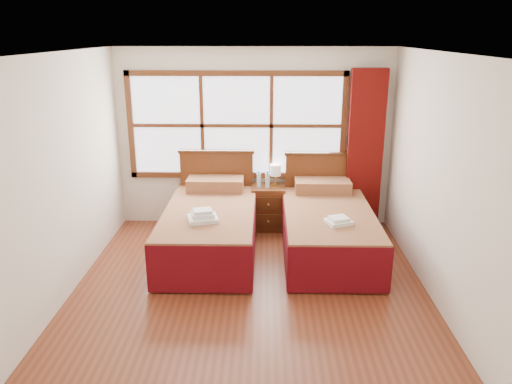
{
  "coord_description": "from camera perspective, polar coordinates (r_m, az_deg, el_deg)",
  "views": [
    {
      "loc": [
        0.17,
        -4.94,
        2.79
      ],
      "look_at": [
        0.06,
        0.7,
        0.98
      ],
      "focal_mm": 35.0,
      "sensor_mm": 36.0,
      "label": 1
    }
  ],
  "objects": [
    {
      "name": "wall_left",
      "position": [
        5.6,
        -21.74,
        1.07
      ],
      "size": [
        0.0,
        4.5,
        4.5
      ],
      "primitive_type": "plane",
      "rotation": [
        1.57,
        0.0,
        1.57
      ],
      "color": "silver",
      "rests_on": "floor"
    },
    {
      "name": "towels_left",
      "position": [
        6.05,
        -6.11,
        -2.79
      ],
      "size": [
        0.41,
        0.38,
        0.15
      ],
      "rotation": [
        0.0,
        0.0,
        0.26
      ],
      "color": "white",
      "rests_on": "bed_left"
    },
    {
      "name": "towels_right",
      "position": [
        6.06,
        9.42,
        -3.27
      ],
      "size": [
        0.35,
        0.33,
        0.08
      ],
      "rotation": [
        0.0,
        0.0,
        0.35
      ],
      "color": "white",
      "rests_on": "bed_right"
    },
    {
      "name": "bottle_far",
      "position": [
        7.18,
        1.31,
        1.35
      ],
      "size": [
        0.06,
        0.06,
        0.24
      ],
      "color": "#A5C4D4",
      "rests_on": "nightstand"
    },
    {
      "name": "curtain",
      "position": [
        7.37,
        12.33,
        4.72
      ],
      "size": [
        0.5,
        0.16,
        2.3
      ],
      "primitive_type": "cube",
      "color": "#5D0C09",
      "rests_on": "wall_back"
    },
    {
      "name": "window",
      "position": [
        7.28,
        -2.22,
        7.6
      ],
      "size": [
        3.16,
        0.06,
        1.56
      ],
      "color": "white",
      "rests_on": "wall_back"
    },
    {
      "name": "floor",
      "position": [
        5.67,
        -0.75,
        -11.64
      ],
      "size": [
        4.5,
        4.5,
        0.0
      ],
      "primitive_type": "plane",
      "color": "brown",
      "rests_on": "ground"
    },
    {
      "name": "nightstand",
      "position": [
        7.36,
        1.4,
        -1.77
      ],
      "size": [
        0.48,
        0.48,
        0.64
      ],
      "color": "#572A13",
      "rests_on": "floor"
    },
    {
      "name": "bed_right",
      "position": [
        6.66,
        8.15,
        -3.95
      ],
      "size": [
        1.15,
        2.23,
        1.12
      ],
      "color": "#43230E",
      "rests_on": "floor"
    },
    {
      "name": "wall_right",
      "position": [
        5.47,
        20.62,
        0.84
      ],
      "size": [
        0.0,
        4.5,
        4.5
      ],
      "primitive_type": "plane",
      "rotation": [
        1.57,
        0.0,
        -1.57
      ],
      "color": "silver",
      "rests_on": "floor"
    },
    {
      "name": "ceiling",
      "position": [
        4.94,
        -0.87,
        15.61
      ],
      "size": [
        4.5,
        4.5,
        0.0
      ],
      "primitive_type": "plane",
      "rotation": [
        3.14,
        0.0,
        0.0
      ],
      "color": "white",
      "rests_on": "wall_back"
    },
    {
      "name": "bottle_near",
      "position": [
        7.2,
        0.32,
        1.39
      ],
      "size": [
        0.06,
        0.06,
        0.24
      ],
      "color": "#A5C4D4",
      "rests_on": "nightstand"
    },
    {
      "name": "bed_left",
      "position": [
        6.64,
        -5.18,
        -3.82
      ],
      "size": [
        1.18,
        2.28,
        1.15
      ],
      "color": "#43230E",
      "rests_on": "floor"
    },
    {
      "name": "lamp",
      "position": [
        7.26,
        2.22,
        2.45
      ],
      "size": [
        0.16,
        0.16,
        0.31
      ],
      "color": "#BB8C3C",
      "rests_on": "nightstand"
    },
    {
      "name": "wall_back",
      "position": [
        7.34,
        -0.22,
        6.12
      ],
      "size": [
        4.0,
        0.0,
        4.0
      ],
      "primitive_type": "plane",
      "rotation": [
        1.57,
        0.0,
        0.0
      ],
      "color": "silver",
      "rests_on": "floor"
    }
  ]
}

